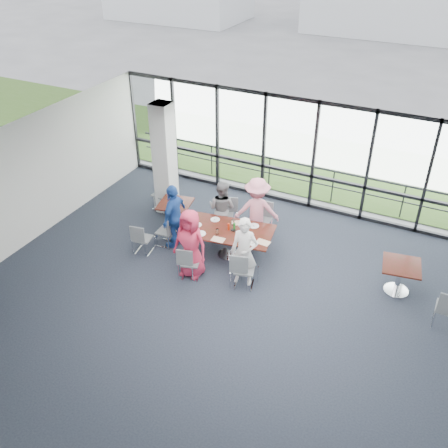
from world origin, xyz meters
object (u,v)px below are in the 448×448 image
at_px(chair_main_nr, 244,270).
at_px(chair_spare_r, 447,308).
at_px(chair_main_fr, 262,220).
at_px(structural_column, 165,160).
at_px(diner_far_left, 222,209).
at_px(diner_near_right, 244,252).
at_px(diner_end, 174,216).
at_px(chair_spare_lb, 162,195).
at_px(chair_spare_la, 143,238).
at_px(diner_near_left, 190,244).
at_px(side_table_left, 175,207).
at_px(diner_far_right, 257,210).
at_px(chair_main_nl, 191,262).
at_px(side_table_right, 401,269).
at_px(main_table, 229,234).
at_px(chair_main_end, 165,231).
at_px(chair_main_fl, 225,215).

distance_m(chair_main_nr, chair_spare_r, 4.35).
xyz_separation_m(chair_main_fr, chair_spare_r, (4.75, -1.48, 0.02)).
relative_size(structural_column, diner_far_left, 2.02).
bearing_deg(diner_near_right, diner_end, 155.33).
xyz_separation_m(diner_near_right, chair_spare_lb, (-3.49, 2.00, -0.39)).
distance_m(chair_spare_la, chair_spare_r, 7.15).
height_order(diner_near_left, diner_end, diner_end).
relative_size(side_table_left, chair_main_fr, 1.10).
height_order(diner_far_right, chair_main_nl, diner_far_right).
xyz_separation_m(structural_column, chair_spare_la, (0.55, -2.04, -1.19)).
distance_m(side_table_right, diner_near_right, 3.51).
relative_size(diner_end, chair_spare_la, 2.14).
relative_size(side_table_right, chair_spare_r, 1.00).
bearing_deg(chair_main_nr, structural_column, 132.03).
height_order(main_table, chair_main_nr, chair_main_nr).
bearing_deg(chair_main_nr, chair_spare_lb, 133.50).
bearing_deg(chair_main_end, diner_far_left, 132.39).
distance_m(chair_main_end, chair_spare_lb, 1.84).
relative_size(diner_end, chair_main_nl, 2.10).
bearing_deg(chair_main_end, chair_main_nr, 73.55).
relative_size(diner_near_left, chair_main_nl, 2.09).
relative_size(chair_main_fr, chair_spare_la, 1.11).
height_order(diner_far_right, chair_main_fr, diner_far_right).
height_order(chair_main_fr, chair_spare_r, chair_spare_r).
height_order(main_table, chair_spare_r, chair_spare_r).
height_order(diner_near_left, chair_spare_lb, diner_near_left).
distance_m(structural_column, chair_main_end, 2.12).
xyz_separation_m(side_table_left, chair_main_nr, (2.70, -1.46, -0.17)).
relative_size(side_table_left, diner_end, 0.57).
xyz_separation_m(main_table, chair_spare_la, (-2.00, -0.84, -0.23)).
xyz_separation_m(diner_end, chair_main_fr, (1.82, 1.43, -0.42)).
relative_size(diner_far_right, chair_main_nr, 1.96).
relative_size(side_table_left, diner_far_left, 0.62).
bearing_deg(main_table, chair_spare_r, -11.64).
distance_m(chair_spare_la, chair_spare_lb, 2.15).
xyz_separation_m(diner_near_left, diner_far_right, (0.80, 2.01, 0.03)).
height_order(main_table, chair_main_fl, chair_main_fl).
distance_m(side_table_left, diner_far_right, 2.25).
relative_size(main_table, side_table_right, 2.42).
xyz_separation_m(diner_far_left, chair_main_nr, (1.42, -1.70, -0.34)).
bearing_deg(structural_column, chair_spare_r, -10.79).
xyz_separation_m(main_table, side_table_left, (-1.88, 0.53, -0.01)).
relative_size(side_table_left, diner_near_left, 0.57).
bearing_deg(diner_near_right, chair_main_nl, -172.24).
relative_size(chair_main_fl, chair_spare_la, 1.07).
xyz_separation_m(structural_column, chair_main_nl, (2.12, -2.38, -1.18)).
xyz_separation_m(structural_column, diner_end, (1.11, -1.41, -0.73)).
height_order(chair_main_nl, chair_main_fr, chair_main_fr).
distance_m(chair_main_fl, chair_main_fr, 1.02).
bearing_deg(side_table_right, diner_end, -173.34).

